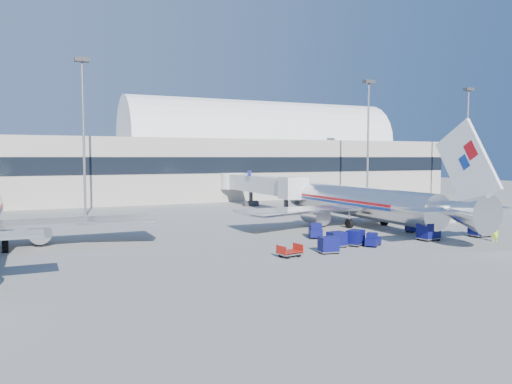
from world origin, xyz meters
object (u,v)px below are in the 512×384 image
cart_train_a (355,237)px  cart_train_b (337,239)px  jetbridge_near (256,184)px  cart_solo_near (429,231)px  cart_train_c (329,245)px  cart_solo_far (480,228)px  barrier_mid (446,220)px  mast_far_east (468,126)px  airliner_main (362,202)px  barrier_near (426,221)px  mast_east (368,123)px  ramp_worker (495,232)px  cart_open_red (290,253)px  tug_left (316,231)px  mast_west (83,113)px  tug_right (414,227)px  tug_lead (373,240)px  barrier_far (465,218)px

cart_train_a → cart_train_b: cart_train_a is taller
jetbridge_near → cart_solo_near: 38.20m
cart_train_c → cart_solo_far: bearing=10.6°
barrier_mid → mast_far_east: bearing=39.7°
airliner_main → barrier_near: bearing=-17.4°
airliner_main → cart_train_a: (-9.06, -11.22, -2.11)m
airliner_main → mast_east: mast_east is taller
barrier_near → barrier_mid: bearing=0.0°
cart_solo_near → ramp_worker: 6.48m
barrier_mid → cart_train_b: cart_train_b is taller
cart_open_red → cart_train_a: bearing=2.9°
mast_east → ramp_worker: mast_east is taller
cart_solo_near → barrier_near: bearing=41.0°
cart_solo_near → cart_solo_far: 6.62m
cart_train_a → cart_solo_far: size_ratio=1.03×
jetbridge_near → cart_train_a: bearing=-100.1°
cart_train_b → barrier_mid: bearing=16.7°
mast_east → tug_left: (-30.08, -31.09, -14.04)m
barrier_mid → cart_solo_far: size_ratio=1.43×
airliner_main → cart_train_c: size_ratio=20.47×
cart_train_a → ramp_worker: bearing=-44.2°
mast_west → ramp_worker: bearing=-49.0°
mast_west → cart_solo_near: 49.50m
jetbridge_near → mast_far_east: 48.64m
barrier_near → cart_solo_far: size_ratio=1.43×
jetbridge_near → cart_train_c: (-11.06, -39.66, -3.14)m
tug_right → cart_train_c: cart_train_c is taller
barrier_near → tug_lead: size_ratio=1.32×
barrier_far → cart_train_b: 27.19m
airliner_main → jetbridge_near: airliner_main is taller
tug_left → jetbridge_near: bearing=11.8°
mast_far_east → barrier_mid: 46.10m
tug_right → mast_west: bearing=141.8°
tug_right → cart_train_a: cart_train_a is taller
jetbridge_near → barrier_far: 33.63m
barrier_mid → tug_left: 21.60m
airliner_main → cart_train_a: 14.57m
jetbridge_near → mast_west: size_ratio=1.22×
mast_far_east → cart_open_red: mast_far_east is taller
barrier_near → cart_open_red: bearing=-156.8°
barrier_far → cart_open_red: barrier_far is taller
cart_open_red → tug_right: bearing=7.1°
tug_lead → cart_solo_far: (13.86, -0.13, 0.34)m
barrier_mid → barrier_far: (3.30, 0.00, 0.00)m
cart_train_a → ramp_worker: 14.70m
cart_train_a → barrier_mid: bearing=-6.1°
airliner_main → tug_lead: airliner_main is taller
tug_right → cart_train_b: cart_train_b is taller
mast_east → tug_left: size_ratio=8.04×
airliner_main → cart_open_red: size_ratio=17.12×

